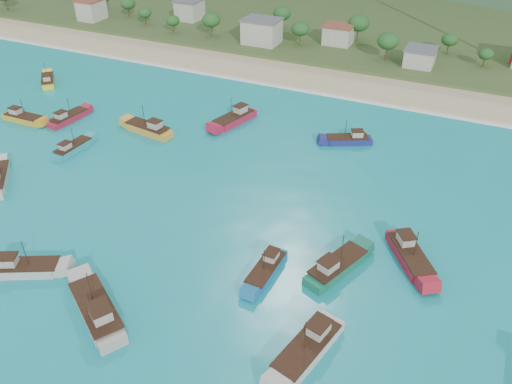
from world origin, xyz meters
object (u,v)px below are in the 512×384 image
at_px(boat_19, 234,119).
at_px(boat_25, 73,149).
at_px(boat_4, 308,349).
at_px(boat_9, 25,269).
at_px(boat_22, 48,81).
at_px(boat_15, 69,118).
at_px(boat_20, 148,129).
at_px(boat_1, 266,270).
at_px(boat_17, 336,267).
at_px(boat_11, 23,118).
at_px(boat_8, 97,311).
at_px(boat_16, 348,140).
at_px(boat_7, 410,256).

xyz_separation_m(boat_19, boat_25, (-24.21, -25.49, -0.27)).
bearing_deg(boat_4, boat_9, 18.98).
bearing_deg(boat_22, boat_15, -80.29).
bearing_deg(boat_25, boat_19, 49.50).
relative_size(boat_4, boat_20, 1.04).
bearing_deg(boat_19, boat_1, 137.91).
xyz_separation_m(boat_17, boat_22, (-90.90, 37.49, -0.16)).
xyz_separation_m(boat_4, boat_19, (-36.53, 52.70, -0.00)).
xyz_separation_m(boat_15, boat_19, (34.79, 14.92, 0.19)).
xyz_separation_m(boat_1, boat_17, (9.13, 4.68, 0.20)).
bearing_deg(boat_11, boat_4, 66.87).
distance_m(boat_17, boat_20, 56.08).
bearing_deg(boat_1, boat_8, 47.00).
bearing_deg(boat_19, boat_11, 39.57).
height_order(boat_22, boat_25, boat_22).
bearing_deg(boat_16, boat_20, 81.64).
bearing_deg(boat_25, boat_17, -8.11).
distance_m(boat_8, boat_15, 62.19).
relative_size(boat_11, boat_20, 0.86).
relative_size(boat_1, boat_22, 1.05).
bearing_deg(boat_22, boat_25, -83.50).
bearing_deg(boat_15, boat_22, 149.71).
height_order(boat_15, boat_25, boat_15).
bearing_deg(boat_9, boat_8, 54.93).
relative_size(boat_17, boat_20, 0.99).
bearing_deg(boat_1, boat_17, -150.69).
distance_m(boat_7, boat_17, 11.49).
distance_m(boat_11, boat_16, 73.15).
distance_m(boat_11, boat_22, 22.73).
xyz_separation_m(boat_16, boat_22, (-81.56, -1.19, 0.00)).
bearing_deg(boat_11, boat_22, -150.43).
distance_m(boat_22, boat_25, 40.52).
bearing_deg(boat_16, boat_17, 166.70).
xyz_separation_m(boat_8, boat_25, (-33.64, 33.16, -0.38)).
xyz_separation_m(boat_16, boat_19, (-26.07, -1.45, 0.21)).
distance_m(boat_17, boat_22, 98.33).
height_order(boat_1, boat_4, boat_4).
bearing_deg(boat_8, boat_25, 77.83).
height_order(boat_20, boat_25, boat_20).
bearing_deg(boat_19, boat_15, 39.04).
height_order(boat_8, boat_20, boat_8).
height_order(boat_16, boat_20, boat_20).
height_order(boat_15, boat_16, boat_15).
bearing_deg(boat_22, boat_9, -92.73).
relative_size(boat_1, boat_8, 0.74).
distance_m(boat_8, boat_11, 66.35).
xyz_separation_m(boat_7, boat_19, (-44.64, 30.39, 0.06)).
bearing_deg(boat_19, boat_8, 114.96).
bearing_deg(boat_9, boat_19, 147.58).
distance_m(boat_9, boat_11, 53.34).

